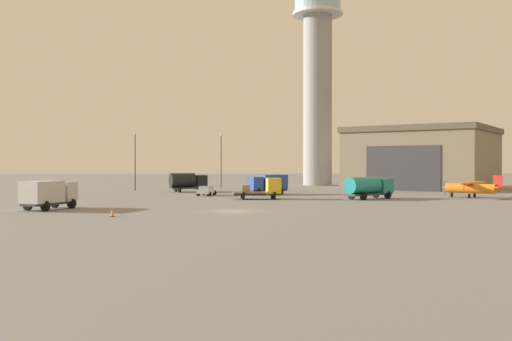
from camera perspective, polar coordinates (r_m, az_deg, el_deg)
name	(u,v)px	position (r m, az deg, el deg)	size (l,w,h in m)	color
ground_plane	(233,211)	(53.30, -2.35, -4.18)	(400.00, 400.00, 0.00)	slate
control_tower	(318,71)	(119.84, 6.31, 10.11)	(10.46, 10.46, 45.57)	gray
hangar	(423,158)	(107.03, 16.70, 1.21)	(32.77, 32.74, 11.05)	#7A6B56
airplane_orange	(471,187)	(79.17, 21.11, -1.60)	(8.10, 8.85, 3.04)	orange
truck_fuel_tanker_black	(188,181)	(90.13, -7.00, -1.11)	(6.23, 4.54, 3.04)	#38383D
truck_flatbed_yellow	(265,189)	(71.35, 0.91, -1.90)	(6.19, 3.56, 2.69)	#38383D
truck_box_blue	(268,183)	(82.29, 1.25, -1.32)	(6.09, 4.52, 2.89)	#38383D
truck_box_silver	(49,193)	(58.69, -20.42, -2.18)	(4.49, 6.21, 2.84)	#38383D
truck_fuel_tanker_teal	(368,187)	(72.72, 11.39, -1.62)	(7.08, 6.01, 2.85)	#38383D
car_white	(206,190)	(79.70, -5.09, -2.03)	(2.80, 4.59, 1.37)	white
light_post_west	(135,156)	(95.91, -12.25, 1.42)	(0.44, 0.44, 9.82)	#38383D
light_post_east	(221,156)	(104.88, -3.59, 1.47)	(0.44, 0.44, 10.17)	#38383D
traffic_cone_near_left	(112,213)	(49.28, -14.47, -4.20)	(0.36, 0.36, 0.69)	black
traffic_cone_near_right	(23,203)	(65.38, -22.71, -3.06)	(0.36, 0.36, 0.62)	black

